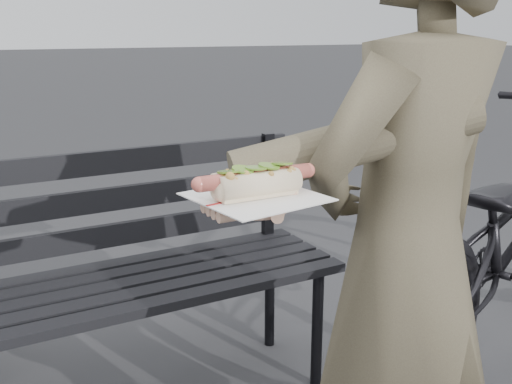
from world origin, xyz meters
The scene contains 4 objects.
park_bench centered at (-0.02, 0.99, 0.52)m, with size 1.50×0.44×0.88m.
bicycle centered at (1.48, 0.62, 0.50)m, with size 0.66×1.89×0.99m, color black.
person centered at (0.42, 0.08, 0.78)m, with size 0.57×0.38×1.57m, color #4A4131.
held_hotdog centered at (0.20, 0.05, 1.04)m, with size 0.64×0.30×0.20m.
Camera 1 is at (-0.45, -0.83, 1.26)m, focal length 42.00 mm.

